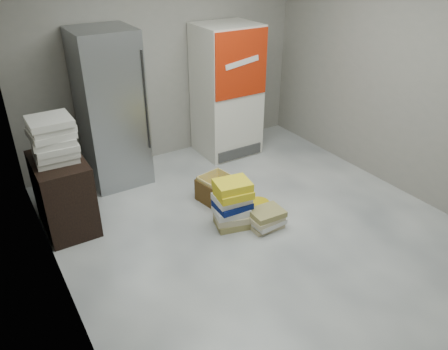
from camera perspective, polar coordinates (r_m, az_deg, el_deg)
ground at (r=4.62m, az=6.42°, el=-8.53°), size 5.00×5.00×0.00m
room_shell at (r=3.82m, az=7.91°, el=13.47°), size 4.04×5.04×2.82m
steel_fridge at (r=5.50m, az=-14.58°, el=8.29°), size 0.70×0.72×1.90m
coke_cooler at (r=6.15m, az=0.37°, el=10.92°), size 0.80×0.73×1.80m
wood_shelf at (r=4.91m, az=-20.21°, el=-2.30°), size 0.50×0.80×0.80m
supply_box_stack at (r=4.64m, az=-21.44°, el=4.38°), size 0.43×0.44×0.45m
phonebook_stack_main at (r=4.68m, az=1.10°, el=-3.79°), size 0.44×0.39×0.54m
phonebook_stack_side at (r=4.75m, az=5.52°, el=-5.70°), size 0.39×0.31×0.22m
cardboard_box at (r=5.20m, az=-0.92°, el=-2.05°), size 0.45×0.45×0.31m
bucket_lid at (r=5.11m, az=4.49°, el=-3.91°), size 0.30×0.30×0.07m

